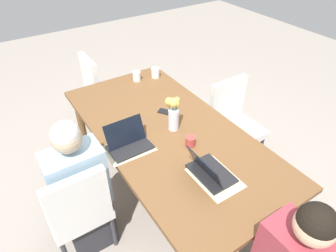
# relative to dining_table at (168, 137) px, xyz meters

# --- Properties ---
(ground_plane) EXTENTS (10.00, 10.00, 0.00)m
(ground_plane) POSITION_rel_dining_table_xyz_m (0.00, 0.00, -0.68)
(ground_plane) COLOR gray
(dining_table) EXTENTS (2.16, 1.06, 0.75)m
(dining_table) POSITION_rel_dining_table_xyz_m (0.00, 0.00, 0.00)
(dining_table) COLOR brown
(dining_table) RESTS_ON ground_plane
(chair_far_left_near) EXTENTS (0.44, 0.44, 0.90)m
(chair_far_left_near) POSITION_rel_dining_table_xyz_m (-0.12, 0.86, -0.18)
(chair_far_left_near) COLOR silver
(chair_far_left_near) RESTS_ON ground_plane
(person_far_left_near) EXTENTS (0.36, 0.40, 1.19)m
(person_far_left_near) POSITION_rel_dining_table_xyz_m (-0.05, 0.80, -0.16)
(person_far_left_near) COLOR #2D2D33
(person_far_left_near) RESTS_ON ground_plane
(chair_head_right_left_far) EXTENTS (0.44, 0.44, 0.90)m
(chair_head_right_left_far) POSITION_rel_dining_table_xyz_m (1.39, 0.04, -0.18)
(chair_head_right_left_far) COLOR silver
(chair_head_right_left_far) RESTS_ON ground_plane
(chair_near_right_near) EXTENTS (0.44, 0.44, 0.90)m
(chair_near_right_near) POSITION_rel_dining_table_xyz_m (0.05, -0.82, -0.18)
(chair_near_right_near) COLOR silver
(chair_near_right_near) RESTS_ON ground_plane
(flower_vase) EXTENTS (0.09, 0.12, 0.30)m
(flower_vase) POSITION_rel_dining_table_xyz_m (0.00, -0.05, 0.24)
(flower_vase) COLOR silver
(flower_vase) RESTS_ON dining_table
(placemat_far_left_near) EXTENTS (0.27, 0.37, 0.00)m
(placemat_far_left_near) POSITION_rel_dining_table_xyz_m (-0.02, 0.37, 0.07)
(placemat_far_left_near) COLOR beige
(placemat_far_left_near) RESTS_ON dining_table
(placemat_head_left_left_mid) EXTENTS (0.36, 0.26, 0.00)m
(placemat_head_left_left_mid) POSITION_rel_dining_table_xyz_m (-0.61, 0.01, 0.07)
(placemat_head_left_left_mid) COLOR beige
(placemat_head_left_left_mid) RESTS_ON dining_table
(laptop_far_left_near) EXTENTS (0.22, 0.32, 0.20)m
(laptop_far_left_near) POSITION_rel_dining_table_xyz_m (0.00, 0.36, 0.11)
(laptop_far_left_near) COLOR black
(laptop_far_left_near) RESTS_ON dining_table
(laptop_head_left_left_mid) EXTENTS (0.32, 0.22, 0.20)m
(laptop_head_left_left_mid) POSITION_rel_dining_table_xyz_m (-0.57, 0.03, 0.11)
(laptop_head_left_left_mid) COLOR black
(laptop_head_left_left_mid) RESTS_ON dining_table
(coffee_mug_near_left) EXTENTS (0.08, 0.08, 0.10)m
(coffee_mug_near_left) POSITION_rel_dining_table_xyz_m (0.90, -0.19, 0.12)
(coffee_mug_near_left) COLOR white
(coffee_mug_near_left) RESTS_ON dining_table
(coffee_mug_near_right) EXTENTS (0.08, 0.08, 0.08)m
(coffee_mug_near_right) POSITION_rel_dining_table_xyz_m (-0.24, -0.05, 0.11)
(coffee_mug_near_right) COLOR #AD3D38
(coffee_mug_near_right) RESTS_ON dining_table
(coffee_mug_centre_left) EXTENTS (0.09, 0.09, 0.10)m
(coffee_mug_centre_left) POSITION_rel_dining_table_xyz_m (0.86, -0.40, 0.12)
(coffee_mug_centre_left) COLOR white
(coffee_mug_centre_left) RESTS_ON dining_table
(phone_black) EXTENTS (0.16, 0.14, 0.01)m
(phone_black) POSITION_rel_dining_table_xyz_m (0.23, -0.13, 0.07)
(phone_black) COLOR black
(phone_black) RESTS_ON dining_table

